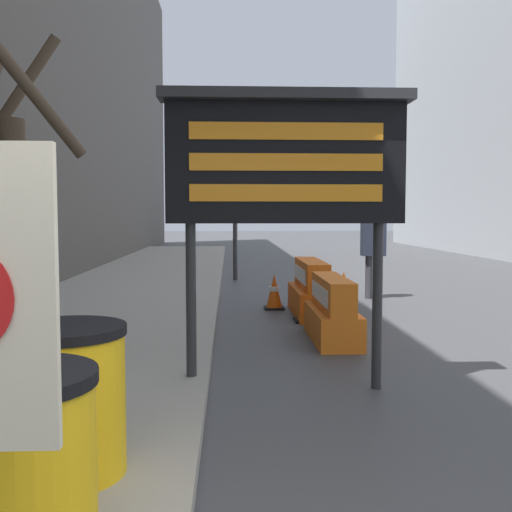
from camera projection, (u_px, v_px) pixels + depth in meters
The scene contains 11 objects.
bare_tree at pixel (14, 187), 8.58m from camera, with size 1.72×1.77×4.29m.
barrel_drum_foreground at pixel (11, 477), 2.58m from camera, with size 0.76×0.76×0.92m.
barrel_drum_middle at pixel (65, 400), 3.65m from camera, with size 0.76×0.76×0.92m.
message_board at pixel (285, 162), 5.79m from camera, with size 2.42×0.36×2.92m.
jersey_barrier_orange_near at pixel (332, 313), 8.23m from camera, with size 0.57×1.67×0.88m.
jersey_barrier_orange_far at pixel (311, 291), 10.36m from camera, with size 0.62×1.89×0.94m.
traffic_cone_near at pixel (274, 292), 10.97m from camera, with size 0.36×0.36×0.65m.
traffic_cone_mid at pixel (307, 300), 9.69m from camera, with size 0.41×0.41×0.73m.
traffic_cone_far at pixel (344, 286), 12.15m from camera, with size 0.33×0.33×0.59m.
traffic_light_near_curb at pixel (235, 157), 15.57m from camera, with size 0.28×0.44×4.49m.
pedestrian_worker at pixel (373, 246), 12.32m from camera, with size 0.48×0.30×1.83m.
Camera 1 is at (0.21, -1.83, 1.74)m, focal length 42.00 mm.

